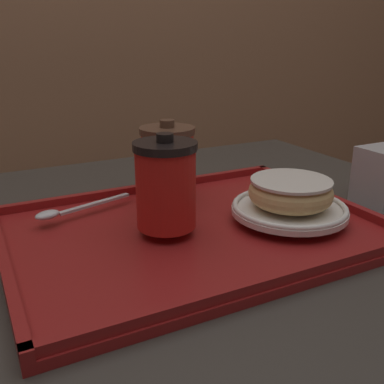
{
  "coord_description": "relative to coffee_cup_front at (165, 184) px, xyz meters",
  "views": [
    {
      "loc": [
        -0.28,
        -0.5,
        0.99
      ],
      "look_at": [
        -0.02,
        0.0,
        0.8
      ],
      "focal_mm": 42.0,
      "sensor_mm": 36.0,
      "label": 1
    }
  ],
  "objects": [
    {
      "name": "cafe_table",
      "position": [
        0.06,
        -0.0,
        -0.26
      ],
      "size": [
        0.93,
        0.89,
        0.73
      ],
      "color": "#38332D",
      "rests_on": "ground_plane"
    },
    {
      "name": "serving_tray",
      "position": [
        0.04,
        0.0,
        -0.07
      ],
      "size": [
        0.49,
        0.36,
        0.02
      ],
      "color": "maroon",
      "rests_on": "cafe_table"
    },
    {
      "name": "coffee_cup_front",
      "position": [
        0.0,
        0.0,
        0.0
      ],
      "size": [
        0.08,
        0.08,
        0.12
      ],
      "color": "red",
      "rests_on": "serving_tray"
    },
    {
      "name": "coffee_cup_rear",
      "position": [
        0.06,
        0.12,
        -0.0
      ],
      "size": [
        0.09,
        0.09,
        0.12
      ],
      "color": "red",
      "rests_on": "serving_tray"
    },
    {
      "name": "plate_with_chocolate_donut",
      "position": [
        0.17,
        -0.04,
        -0.05
      ],
      "size": [
        0.16,
        0.16,
        0.01
      ],
      "color": "white",
      "rests_on": "serving_tray"
    },
    {
      "name": "donut_chocolate_glazed",
      "position": [
        0.17,
        -0.04,
        -0.03
      ],
      "size": [
        0.12,
        0.12,
        0.04
      ],
      "color": "#DBB270",
      "rests_on": "plate_with_chocolate_donut"
    },
    {
      "name": "spoon",
      "position": [
        -0.11,
        0.1,
        -0.05
      ],
      "size": [
        0.15,
        0.06,
        0.01
      ],
      "rotation": [
        0.0,
        0.0,
        3.44
      ],
      "color": "silver",
      "rests_on": "serving_tray"
    }
  ]
}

